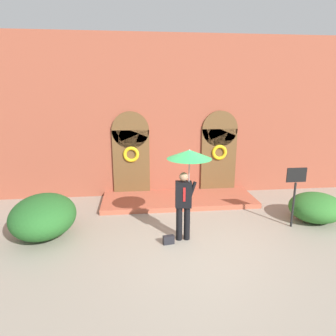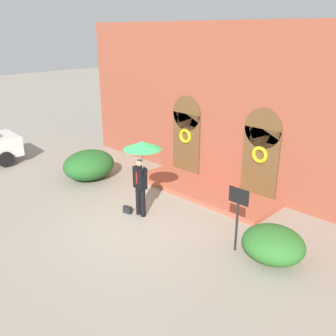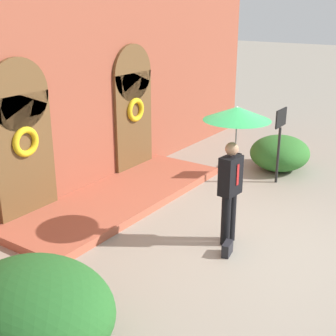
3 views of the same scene
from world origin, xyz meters
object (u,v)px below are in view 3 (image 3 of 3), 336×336
(handbag, at_px, (227,249))
(shrub_right, at_px, (280,153))
(shrub_left, at_px, (37,309))
(sign_post, at_px, (280,134))
(person_with_umbrella, at_px, (235,134))

(handbag, xyz_separation_m, shrub_right, (4.45, 0.90, 0.31))
(shrub_left, distance_m, shrub_right, 7.67)
(sign_post, bearing_deg, person_with_umbrella, -172.54)
(person_with_umbrella, relative_size, shrub_right, 1.53)
(shrub_left, bearing_deg, person_with_umbrella, -9.75)
(person_with_umbrella, height_order, shrub_right, person_with_umbrella)
(person_with_umbrella, xyz_separation_m, handbag, (-0.49, -0.20, -1.80))
(sign_post, bearing_deg, shrub_right, 18.24)
(sign_post, xyz_separation_m, shrub_left, (-6.78, 0.24, -0.62))
(handbag, bearing_deg, sign_post, -1.29)
(person_with_umbrella, height_order, sign_post, person_with_umbrella)
(person_with_umbrella, bearing_deg, shrub_right, 9.96)
(shrub_right, bearing_deg, shrub_left, -179.57)
(handbag, bearing_deg, person_with_umbrella, 11.20)
(sign_post, bearing_deg, handbag, -170.41)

